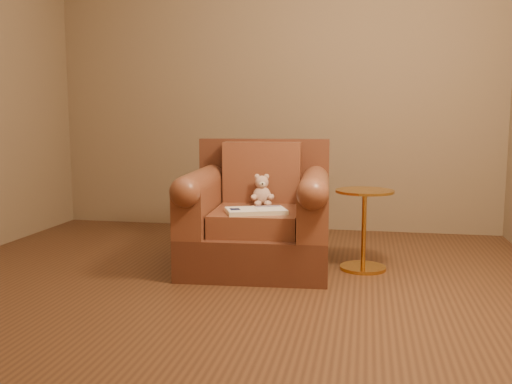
# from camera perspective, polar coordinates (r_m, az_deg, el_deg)

# --- Properties ---
(floor) EXTENTS (4.00, 4.00, 0.00)m
(floor) POSITION_cam_1_polar(r_m,az_deg,el_deg) (3.37, -3.95, -10.03)
(floor) COLOR #53311C
(floor) RESTS_ON ground
(armchair) EXTENTS (1.01, 0.96, 0.85)m
(armchair) POSITION_cam_1_polar(r_m,az_deg,el_deg) (3.88, 0.21, -2.63)
(armchair) COLOR #552C1C
(armchair) RESTS_ON floor
(teddy_bear) EXTENTS (0.16, 0.18, 0.22)m
(teddy_bear) POSITION_cam_1_polar(r_m,az_deg,el_deg) (3.93, 0.60, -0.13)
(teddy_bear) COLOR #CBA38E
(teddy_bear) RESTS_ON armchair
(guidebook) EXTENTS (0.43, 0.35, 0.03)m
(guidebook) POSITION_cam_1_polar(r_m,az_deg,el_deg) (3.62, 0.00, -1.89)
(guidebook) COLOR beige
(guidebook) RESTS_ON armchair
(side_table) EXTENTS (0.38, 0.38, 0.54)m
(side_table) POSITION_cam_1_polar(r_m,az_deg,el_deg) (3.86, 10.74, -3.46)
(side_table) COLOR gold
(side_table) RESTS_ON floor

